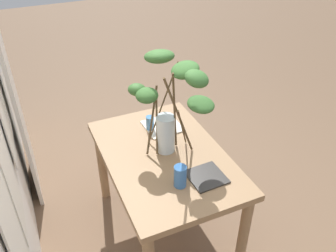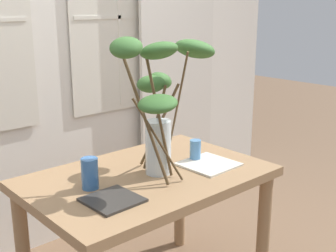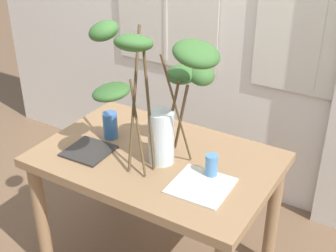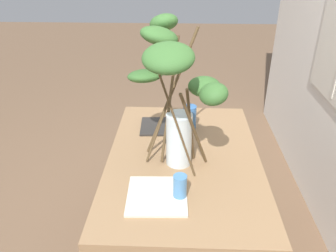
{
  "view_description": "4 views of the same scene",
  "coord_description": "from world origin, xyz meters",
  "px_view_note": "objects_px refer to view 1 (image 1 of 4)",
  "views": [
    {
      "loc": [
        -1.78,
        0.76,
        2.32
      ],
      "look_at": [
        -0.01,
        -0.02,
        1.0
      ],
      "focal_mm": 38.25,
      "sensor_mm": 36.0,
      "label": 1
    },
    {
      "loc": [
        -1.32,
        -1.64,
        1.59
      ],
      "look_at": [
        0.12,
        -0.03,
        1.0
      ],
      "focal_mm": 47.24,
      "sensor_mm": 36.0,
      "label": 2
    },
    {
      "loc": [
        1.09,
        -1.68,
        2.01
      ],
      "look_at": [
        0.11,
        -0.07,
        0.99
      ],
      "focal_mm": 49.13,
      "sensor_mm": 36.0,
      "label": 3
    },
    {
      "loc": [
        1.49,
        -0.03,
        1.76
      ],
      "look_at": [
        0.07,
        -0.08,
        0.98
      ],
      "focal_mm": 36.13,
      "sensor_mm": 36.0,
      "label": 4
    }
  ],
  "objects_px": {
    "vase_with_branches": "(169,98)",
    "plate_square_left": "(206,177)",
    "drinking_glass_blue_left": "(180,176)",
    "dining_table": "(165,167)",
    "plate_square_right": "(163,126)",
    "drinking_glass_blue_right": "(150,123)"
  },
  "relations": [
    {
      "from": "drinking_glass_blue_right",
      "to": "plate_square_left",
      "type": "relative_size",
      "value": 0.52
    },
    {
      "from": "dining_table",
      "to": "vase_with_branches",
      "type": "xyz_separation_m",
      "value": [
        0.05,
        -0.05,
        0.53
      ]
    },
    {
      "from": "dining_table",
      "to": "plate_square_right",
      "type": "distance_m",
      "value": 0.36
    },
    {
      "from": "dining_table",
      "to": "drinking_glass_blue_right",
      "type": "relative_size",
      "value": 10.39
    },
    {
      "from": "dining_table",
      "to": "drinking_glass_blue_left",
      "type": "bearing_deg",
      "value": 173.98
    },
    {
      "from": "dining_table",
      "to": "plate_square_left",
      "type": "bearing_deg",
      "value": -154.79
    },
    {
      "from": "vase_with_branches",
      "to": "drinking_glass_blue_left",
      "type": "bearing_deg",
      "value": 166.7
    },
    {
      "from": "dining_table",
      "to": "plate_square_right",
      "type": "bearing_deg",
      "value": -20.58
    },
    {
      "from": "plate_square_left",
      "to": "plate_square_right",
      "type": "height_order",
      "value": "plate_square_left"
    },
    {
      "from": "plate_square_left",
      "to": "drinking_glass_blue_left",
      "type": "bearing_deg",
      "value": 88.63
    },
    {
      "from": "drinking_glass_blue_left",
      "to": "plate_square_left",
      "type": "height_order",
      "value": "drinking_glass_blue_left"
    },
    {
      "from": "vase_with_branches",
      "to": "drinking_glass_blue_left",
      "type": "relative_size",
      "value": 4.89
    },
    {
      "from": "dining_table",
      "to": "vase_with_branches",
      "type": "height_order",
      "value": "vase_with_branches"
    },
    {
      "from": "plate_square_right",
      "to": "dining_table",
      "type": "bearing_deg",
      "value": 159.42
    },
    {
      "from": "dining_table",
      "to": "vase_with_branches",
      "type": "bearing_deg",
      "value": -45.09
    },
    {
      "from": "vase_with_branches",
      "to": "plate_square_right",
      "type": "bearing_deg",
      "value": -13.95
    },
    {
      "from": "drinking_glass_blue_left",
      "to": "plate_square_right",
      "type": "xyz_separation_m",
      "value": [
        0.64,
        -0.15,
        -0.07
      ]
    },
    {
      "from": "vase_with_branches",
      "to": "drinking_glass_blue_right",
      "type": "distance_m",
      "value": 0.44
    },
    {
      "from": "plate_square_left",
      "to": "plate_square_right",
      "type": "distance_m",
      "value": 0.64
    },
    {
      "from": "vase_with_branches",
      "to": "plate_square_left",
      "type": "relative_size",
      "value": 3.22
    },
    {
      "from": "drinking_glass_blue_right",
      "to": "plate_square_right",
      "type": "height_order",
      "value": "drinking_glass_blue_right"
    },
    {
      "from": "plate_square_right",
      "to": "drinking_glass_blue_left",
      "type": "bearing_deg",
      "value": 166.43
    }
  ]
}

